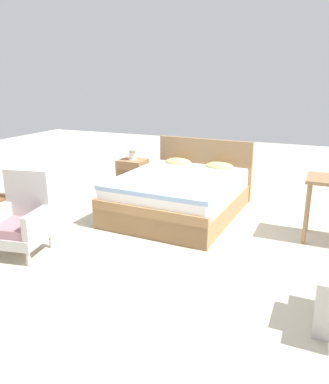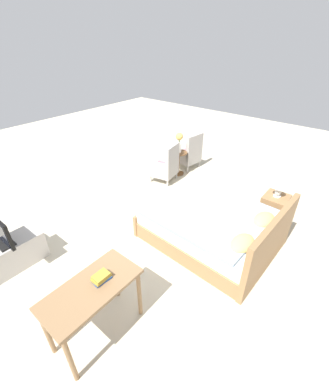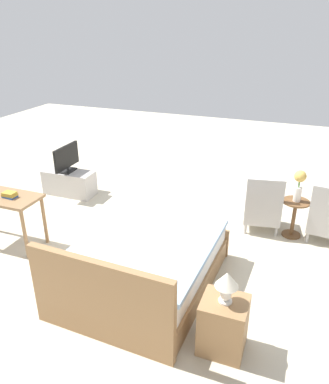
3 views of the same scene
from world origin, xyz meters
The scene contains 12 objects.
ground_plane centered at (0.00, 0.00, 0.00)m, with size 16.00×16.00×0.00m, color beige.
bed centered at (-0.17, 1.12, 0.30)m, with size 1.67×2.11×0.96m.
armchair_by_window_left centered at (-2.28, -0.81, 0.37)m, with size 0.60×0.60×0.92m.
armchair_by_window_right centered at (-1.33, -0.81, 0.37)m, with size 0.63×0.63×0.92m.
side_table centered at (-1.81, -0.79, 0.37)m, with size 0.40×0.40×0.58m.
flower_vase centered at (-1.81, -0.79, 0.88)m, with size 0.17×0.17×0.48m.
nightstand centered at (-1.30, 1.72, 0.29)m, with size 0.44×0.41×0.58m.
table_lamp centered at (-1.30, 1.72, 0.80)m, with size 0.22×0.22×0.33m.
tv_stand centered at (2.22, -0.89, 0.23)m, with size 0.96×0.40×0.46m.
tv_flatscreen centered at (2.22, -0.89, 0.71)m, with size 0.20×0.71×0.49m.
vanity_desk centered at (2.03, 0.91, 0.66)m, with size 1.04×0.52×0.78m.
book_stack centered at (1.89, 0.92, 0.82)m, with size 0.20×0.14×0.08m.
Camera 3 is at (-1.74, 4.52, 2.97)m, focal length 35.00 mm.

